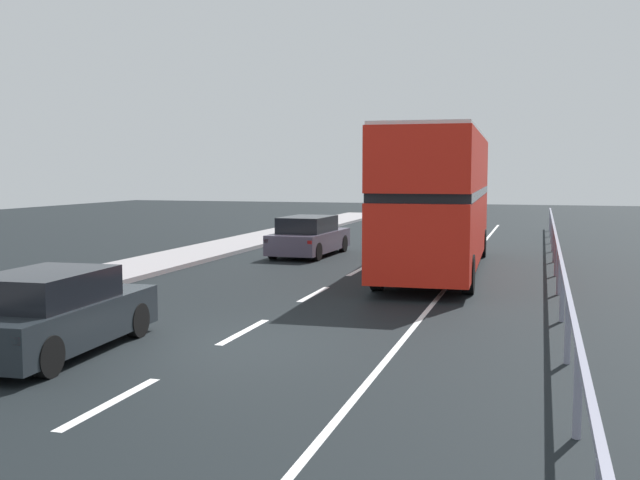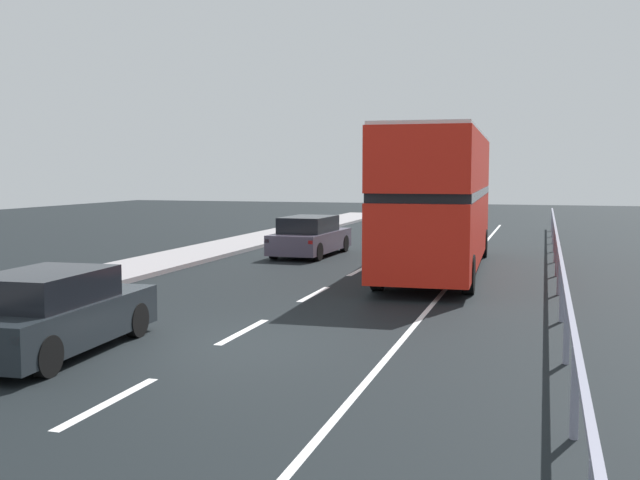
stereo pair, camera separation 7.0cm
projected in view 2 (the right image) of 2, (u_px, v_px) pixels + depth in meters
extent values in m
cube|color=black|center=(222.00, 346.00, 13.35)|extent=(74.12, 120.00, 0.10)
cube|color=silver|center=(109.00, 402.00, 9.90)|extent=(0.16, 2.35, 0.01)
cube|color=silver|center=(243.00, 332.00, 14.29)|extent=(0.16, 2.35, 0.01)
cube|color=silver|center=(314.00, 294.00, 18.68)|extent=(0.16, 2.35, 0.01)
cube|color=silver|center=(358.00, 271.00, 23.07)|extent=(0.16, 2.35, 0.01)
cube|color=silver|center=(388.00, 255.00, 27.46)|extent=(0.16, 2.35, 0.01)
cube|color=silver|center=(410.00, 244.00, 31.85)|extent=(0.16, 2.35, 0.01)
cube|color=silver|center=(426.00, 235.00, 36.24)|extent=(0.16, 2.35, 0.01)
cube|color=silver|center=(439.00, 228.00, 40.63)|extent=(0.16, 2.35, 0.01)
cube|color=silver|center=(453.00, 280.00, 21.05)|extent=(0.12, 46.00, 0.01)
cube|color=gray|center=(559.00, 245.00, 20.14)|extent=(0.08, 42.00, 0.08)
cylinder|color=gray|center=(575.00, 393.00, 8.51)|extent=(0.10, 0.10, 1.08)
cylinder|color=gray|center=(567.00, 331.00, 11.85)|extent=(0.10, 0.10, 1.08)
cylinder|color=gray|center=(562.00, 296.00, 15.18)|extent=(0.10, 0.10, 1.08)
cylinder|color=gray|center=(559.00, 273.00, 18.52)|extent=(0.10, 0.10, 1.08)
cylinder|color=gray|center=(557.00, 258.00, 21.85)|extent=(0.10, 0.10, 1.08)
cylinder|color=gray|center=(556.00, 247.00, 25.19)|extent=(0.10, 0.10, 1.08)
cylinder|color=gray|center=(554.00, 238.00, 28.53)|extent=(0.10, 0.10, 1.08)
cylinder|color=gray|center=(553.00, 231.00, 31.86)|extent=(0.10, 0.10, 1.08)
cylinder|color=gray|center=(553.00, 225.00, 35.20)|extent=(0.10, 0.10, 1.08)
cylinder|color=gray|center=(552.00, 221.00, 38.54)|extent=(0.10, 0.10, 1.08)
cube|color=red|center=(439.00, 228.00, 22.85)|extent=(2.94, 11.54, 1.96)
cube|color=black|center=(440.00, 192.00, 22.75)|extent=(2.94, 11.08, 0.24)
cube|color=red|center=(440.00, 162.00, 22.67)|extent=(2.94, 11.54, 1.60)
cube|color=silver|center=(441.00, 134.00, 22.59)|extent=(2.88, 11.31, 0.10)
cube|color=black|center=(454.00, 215.00, 28.34)|extent=(2.26, 0.12, 1.37)
cube|color=yellow|center=(455.00, 153.00, 28.13)|extent=(1.51, 0.10, 0.28)
cylinder|color=black|center=(419.00, 242.00, 27.39)|extent=(0.32, 1.01, 1.00)
cylinder|color=black|center=(483.00, 243.00, 26.81)|extent=(0.32, 1.01, 1.00)
cylinder|color=black|center=(378.00, 271.00, 19.24)|extent=(0.32, 1.01, 1.00)
cylinder|color=black|center=(469.00, 274.00, 18.66)|extent=(0.32, 1.01, 1.00)
cube|color=#20262B|center=(54.00, 321.00, 12.61)|extent=(1.95, 4.29, 0.70)
cube|color=black|center=(45.00, 287.00, 12.35)|extent=(1.65, 2.39, 0.53)
cube|color=red|center=(15.00, 341.00, 10.41)|extent=(0.16, 0.07, 0.12)
cylinder|color=black|center=(61.00, 316.00, 14.18)|extent=(0.23, 0.65, 0.64)
cylinder|color=black|center=(136.00, 320.00, 13.80)|extent=(0.23, 0.65, 0.64)
cylinder|color=black|center=(46.00, 356.00, 11.09)|extent=(0.23, 0.65, 0.64)
cube|color=#4C4557|center=(311.00, 241.00, 27.32)|extent=(1.94, 4.57, 0.70)
cube|color=black|center=(309.00, 224.00, 27.05)|extent=(1.66, 2.53, 0.56)
cube|color=red|center=(267.00, 241.00, 25.46)|extent=(0.16, 0.07, 0.12)
cube|color=red|center=(311.00, 242.00, 24.95)|extent=(0.16, 0.07, 0.12)
cylinder|color=black|center=(304.00, 242.00, 29.06)|extent=(0.22, 0.65, 0.64)
cylinder|color=black|center=(344.00, 244.00, 28.54)|extent=(0.22, 0.65, 0.64)
cylinder|color=black|center=(274.00, 250.00, 26.13)|extent=(0.22, 0.65, 0.64)
cylinder|color=black|center=(318.00, 252.00, 25.61)|extent=(0.22, 0.65, 0.64)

